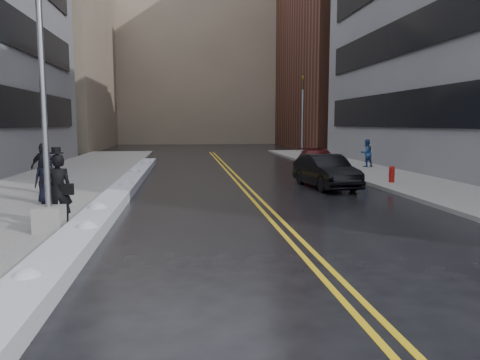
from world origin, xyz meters
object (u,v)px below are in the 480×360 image
object	(u,v)px
pedestrian_fedora	(58,190)
pedestrian_d	(44,168)
pedestrian_east	(366,153)
car_maroon	(317,162)
traffic_signal	(302,114)
fire_hydrant	(392,173)
pedestrian_c	(47,179)
car_black	(326,171)
lamppost	(45,132)

from	to	relation	value
pedestrian_fedora	pedestrian_d	size ratio (longest dim) A/B	0.99
pedestrian_east	car_maroon	world-z (taller)	pedestrian_east
traffic_signal	pedestrian_fedora	size ratio (longest dim) A/B	3.27
fire_hydrant	pedestrian_east	xyz separation A→B (m)	(1.72, 7.22, 0.42)
pedestrian_d	fire_hydrant	bearing A→B (deg)	-153.28
fire_hydrant	pedestrian_east	size ratio (longest dim) A/B	0.45
pedestrian_fedora	pedestrian_c	size ratio (longest dim) A/B	1.13
car_black	car_maroon	size ratio (longest dim) A/B	0.90
traffic_signal	pedestrian_c	size ratio (longest dim) A/B	3.71
pedestrian_d	pedestrian_east	distance (m)	18.18
lamppost	pedestrian_c	size ratio (longest dim) A/B	4.72
pedestrian_fedora	pedestrian_east	xyz separation A→B (m)	(13.92, 14.72, -0.10)
pedestrian_d	car_black	distance (m)	11.18
pedestrian_east	car_maroon	distance (m)	4.72
car_maroon	fire_hydrant	bearing A→B (deg)	-56.93
lamppost	car_black	world-z (taller)	lamppost
lamppost	pedestrian_east	bearing A→B (deg)	47.36
fire_hydrant	pedestrian_east	world-z (taller)	pedestrian_east
fire_hydrant	pedestrian_fedora	bearing A→B (deg)	-148.40
pedestrian_d	car_black	size ratio (longest dim) A/B	0.43
lamppost	car_black	xyz separation A→B (m)	(9.19, 7.62, -1.83)
lamppost	traffic_signal	xyz separation A→B (m)	(11.80, 22.00, 0.87)
traffic_signal	pedestrian_d	distance (m)	20.85
lamppost	pedestrian_east	world-z (taller)	lamppost
traffic_signal	pedestrian_d	world-z (taller)	traffic_signal
fire_hydrant	traffic_signal	distance (m)	14.30
pedestrian_fedora	car_maroon	world-z (taller)	pedestrian_fedora
lamppost	pedestrian_fedora	bearing A→B (deg)	78.55
lamppost	car_maroon	distance (m)	16.20
pedestrian_east	lamppost	bearing A→B (deg)	31.09
car_black	car_maroon	world-z (taller)	car_black
traffic_signal	car_black	xyz separation A→B (m)	(-2.61, -14.38, -2.70)
traffic_signal	pedestrian_fedora	bearing A→B (deg)	-118.55
car_maroon	pedestrian_d	bearing A→B (deg)	-146.05
traffic_signal	car_black	bearing A→B (deg)	-100.30
fire_hydrant	pedestrian_fedora	size ratio (longest dim) A/B	0.40
pedestrian_fedora	pedestrian_d	xyz separation A→B (m)	(-2.03, 6.00, 0.01)
traffic_signal	pedestrian_d	xyz separation A→B (m)	(-13.73, -15.51, -2.32)
lamppost	fire_hydrant	xyz separation A→B (m)	(12.30, 8.00, -1.98)
car_black	pedestrian_d	bearing A→B (deg)	179.55
car_black	pedestrian_east	bearing A→B (deg)	51.29
fire_hydrant	car_black	bearing A→B (deg)	-173.08
lamppost	car_maroon	size ratio (longest dim) A/B	1.60
pedestrian_fedora	pedestrian_c	distance (m)	3.75
pedestrian_fedora	pedestrian_c	xyz separation A→B (m)	(-1.24, 3.54, -0.11)
lamppost	pedestrian_c	bearing A→B (deg)	105.80
lamppost	fire_hydrant	bearing A→B (deg)	33.04
pedestrian_d	pedestrian_east	world-z (taller)	pedestrian_d
pedestrian_east	traffic_signal	bearing A→B (deg)	-88.18
lamppost	traffic_signal	world-z (taller)	lamppost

